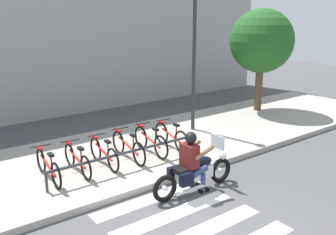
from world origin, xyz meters
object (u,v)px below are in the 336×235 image
at_px(tree_near_rack, 262,41).
at_px(bike_rack, 128,153).
at_px(rider, 192,158).
at_px(bicycle_4, 150,141).
at_px(bicycle_3, 128,147).
at_px(bicycle_0, 48,167).
at_px(bicycle_2, 104,153).
at_px(bicycle_1, 77,160).
at_px(bicycle_5, 171,136).
at_px(motorcycle, 195,173).
at_px(street_lamp, 194,48).

bearing_deg(tree_near_rack, bike_rack, -164.76).
relative_size(rider, bicycle_4, 0.85).
relative_size(bicycle_3, bike_rack, 0.42).
relative_size(rider, tree_near_rack, 0.35).
distance_m(rider, bicycle_0, 3.29).
bearing_deg(rider, bicycle_2, 114.14).
xyz_separation_m(bicycle_1, bicycle_3, (1.42, -0.00, 0.02)).
height_order(bicycle_0, bicycle_5, bicycle_5).
xyz_separation_m(rider, bicycle_5, (1.14, 2.21, -0.31)).
bearing_deg(bicycle_0, tree_near_rack, 8.95).
bearing_deg(bicycle_3, tree_near_rack, 11.65).
xyz_separation_m(motorcycle, bicycle_1, (-1.78, 2.22, 0.03)).
distance_m(bicycle_2, bicycle_3, 0.71).
distance_m(bicycle_2, bicycle_5, 2.13).
xyz_separation_m(bicycle_0, bicycle_4, (2.84, -0.00, 0.02)).
distance_m(rider, bicycle_3, 2.25).
bearing_deg(bicycle_5, tree_near_rack, 14.56).
relative_size(rider, bicycle_0, 0.85).
distance_m(bicycle_1, bicycle_2, 0.71).
height_order(motorcycle, bicycle_3, motorcycle).
bearing_deg(bicycle_1, tree_near_rack, 9.70).
xyz_separation_m(rider, bicycle_0, (-2.41, 2.21, -0.32)).
bearing_deg(bicycle_3, bicycle_1, 179.98).
relative_size(bicycle_1, bicycle_4, 0.97).
bearing_deg(rider, bike_rack, 111.00).
bearing_deg(bicycle_4, street_lamp, 22.91).
xyz_separation_m(bicycle_5, street_lamp, (1.71, 1.02, 2.33)).
bearing_deg(bicycle_2, tree_near_rack, 10.58).
relative_size(bicycle_1, tree_near_rack, 0.40).
relative_size(motorcycle, bicycle_2, 1.39).
relative_size(bicycle_0, bicycle_4, 1.01).
relative_size(bicycle_4, tree_near_rack, 0.41).
bearing_deg(bicycle_0, motorcycle, -41.69).
xyz_separation_m(bicycle_0, bike_rack, (1.78, -0.55, 0.08)).
height_order(rider, bike_rack, rider).
relative_size(bicycle_1, bicycle_2, 1.01).
bearing_deg(bicycle_5, rider, -117.24).
xyz_separation_m(bicycle_3, bicycle_4, (0.71, -0.00, 0.01)).
height_order(motorcycle, rider, rider).
height_order(bicycle_3, street_lamp, street_lamp).
relative_size(bicycle_0, tree_near_rack, 0.41).
bearing_deg(bicycle_1, street_lamp, 12.65).
height_order(bicycle_4, bike_rack, bicycle_4).
bearing_deg(motorcycle, bicycle_1, 128.75).
bearing_deg(bicycle_1, bicycle_5, -0.02).
relative_size(bicycle_1, bicycle_5, 1.00).
bearing_deg(bicycle_5, bicycle_4, -180.00).
bearing_deg(motorcycle, bicycle_0, 138.31).
distance_m(bicycle_0, tree_near_rack, 9.44).
bearing_deg(bicycle_4, bicycle_2, 179.97).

